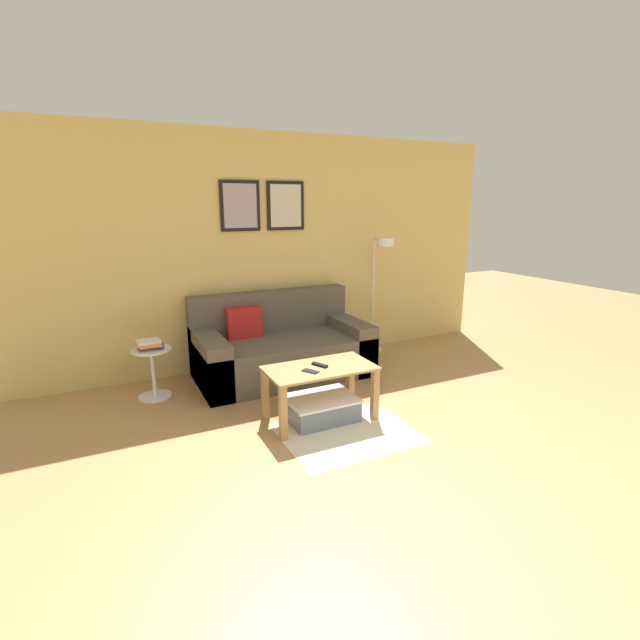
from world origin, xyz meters
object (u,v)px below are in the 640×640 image
at_px(couch, 281,349).
at_px(floor_lamp, 379,281).
at_px(storage_bin, 321,408).
at_px(side_table, 153,368).
at_px(book_stack, 150,344).
at_px(coffee_table, 320,378).
at_px(remote_control, 320,365).
at_px(cell_phone, 310,371).

distance_m(couch, floor_lamp, 1.47).
bearing_deg(storage_bin, floor_lamp, 42.85).
bearing_deg(side_table, book_stack, -140.14).
bearing_deg(book_stack, coffee_table, -41.75).
bearing_deg(side_table, coffee_table, -42.17).
xyz_separation_m(storage_bin, remote_control, (0.01, 0.04, 0.38)).
distance_m(floor_lamp, cell_phone, 2.09).
bearing_deg(coffee_table, floor_lamp, 42.46).
bearing_deg(book_stack, remote_control, -40.89).
bearing_deg(remote_control, side_table, 114.12).
bearing_deg(couch, storage_bin, -94.14).
relative_size(floor_lamp, book_stack, 5.78).
bearing_deg(remote_control, floor_lamp, 17.57).
distance_m(storage_bin, side_table, 1.67).
distance_m(couch, storage_bin, 1.17).
bearing_deg(cell_phone, floor_lamp, 12.14).
bearing_deg(cell_phone, book_stack, 104.23).
height_order(couch, remote_control, couch).
distance_m(coffee_table, remote_control, 0.11).
xyz_separation_m(couch, book_stack, (-1.32, -0.04, 0.24)).
distance_m(remote_control, cell_phone, 0.16).
height_order(remote_control, cell_phone, remote_control).
distance_m(couch, book_stack, 1.34).
relative_size(storage_bin, book_stack, 2.40).
bearing_deg(cell_phone, remote_control, 5.55).
xyz_separation_m(coffee_table, remote_control, (0.01, 0.02, 0.11)).
height_order(coffee_table, storage_bin, coffee_table).
height_order(side_table, book_stack, book_stack).
bearing_deg(remote_control, coffee_table, -137.89).
height_order(couch, coffee_table, couch).
distance_m(side_table, remote_control, 1.65).
distance_m(couch, coffee_table, 1.15).
xyz_separation_m(storage_bin, floor_lamp, (1.41, 1.31, 0.80)).
relative_size(side_table, book_stack, 1.98).
relative_size(couch, floor_lamp, 1.27).
bearing_deg(remote_control, book_stack, 114.54).
height_order(coffee_table, side_table, side_table).
bearing_deg(floor_lamp, cell_phone, -138.41).
bearing_deg(remote_control, storage_bin, -122.44).
distance_m(coffee_table, floor_lamp, 1.99).
bearing_deg(storage_bin, remote_control, 82.12).
bearing_deg(side_table, couch, 1.61).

